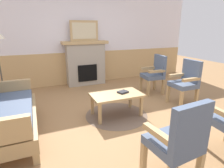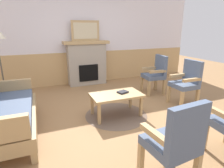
{
  "view_description": "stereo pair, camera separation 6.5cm",
  "coord_description": "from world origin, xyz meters",
  "views": [
    {
      "loc": [
        -1.41,
        -2.96,
        1.64
      ],
      "look_at": [
        0.0,
        0.35,
        0.55
      ],
      "focal_mm": 29.84,
      "sensor_mm": 36.0,
      "label": 1
    },
    {
      "loc": [
        -1.35,
        -2.99,
        1.64
      ],
      "look_at": [
        0.0,
        0.35,
        0.55
      ],
      "focal_mm": 29.84,
      "sensor_mm": 36.0,
      "label": 2
    }
  ],
  "objects": [
    {
      "name": "armchair_front_left",
      "position": [
        -0.13,
        -1.7,
        0.54
      ],
      "size": [
        0.52,
        0.52,
        0.98
      ],
      "color": "tan",
      "rests_on": "ground_plane"
    },
    {
      "name": "book_on_table",
      "position": [
        0.11,
        0.07,
        0.46
      ],
      "size": [
        0.23,
        0.2,
        0.03
      ],
      "primitive_type": "cube",
      "rotation": [
        0.0,
        0.0,
        0.31
      ],
      "color": "black",
      "rests_on": "coffee_table"
    },
    {
      "name": "fireplace",
      "position": [
        0.0,
        2.35,
        0.65
      ],
      "size": [
        1.3,
        0.44,
        1.28
      ],
      "color": "#A39989",
      "rests_on": "ground_plane"
    },
    {
      "name": "couch",
      "position": [
        -1.87,
        0.05,
        0.4
      ],
      "size": [
        0.7,
        1.8,
        0.98
      ],
      "color": "tan",
      "rests_on": "ground_plane"
    },
    {
      "name": "coffee_table",
      "position": [
        -0.03,
        0.06,
        0.39
      ],
      "size": [
        0.96,
        0.56,
        0.44
      ],
      "color": "tan",
      "rests_on": "ground_plane"
    },
    {
      "name": "ground_plane",
      "position": [
        0.0,
        0.0,
        0.0
      ],
      "size": [
        14.0,
        14.0,
        0.0
      ],
      "primitive_type": "plane",
      "color": "#997047"
    },
    {
      "name": "framed_picture",
      "position": [
        0.0,
        2.35,
        1.56
      ],
      "size": [
        0.8,
        0.04,
        0.56
      ],
      "color": "tan",
      "rests_on": "fireplace"
    },
    {
      "name": "armchair_near_fireplace",
      "position": [
        1.43,
        0.89,
        0.54
      ],
      "size": [
        0.53,
        0.53,
        0.98
      ],
      "color": "tan",
      "rests_on": "ground_plane"
    },
    {
      "name": "round_rug",
      "position": [
        -0.03,
        0.06,
        0.0
      ],
      "size": [
        1.21,
        1.21,
        0.01
      ],
      "primitive_type": "cylinder",
      "color": "brown",
      "rests_on": "ground_plane"
    },
    {
      "name": "armchair_by_window_left",
      "position": [
        1.61,
        -0.0,
        0.54
      ],
      "size": [
        0.48,
        0.48,
        0.98
      ],
      "color": "tan",
      "rests_on": "ground_plane"
    },
    {
      "name": "wall_back",
      "position": [
        0.0,
        2.6,
        1.31
      ],
      "size": [
        7.2,
        0.14,
        2.7
      ],
      "color": "white",
      "rests_on": "ground_plane"
    }
  ]
}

